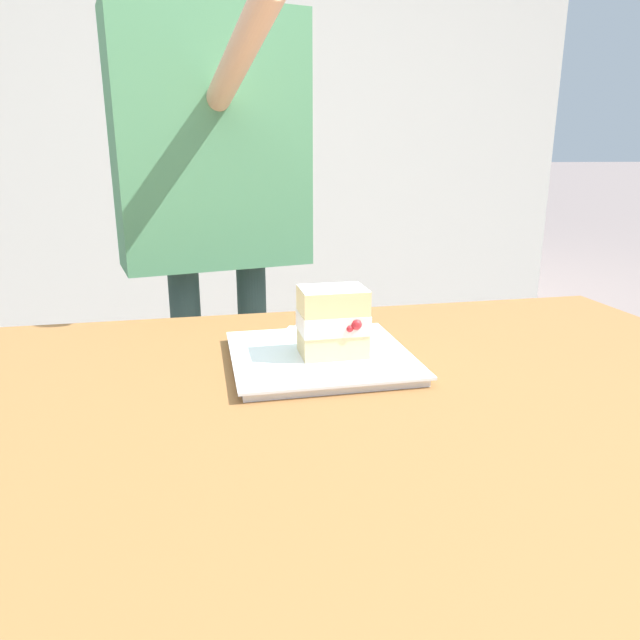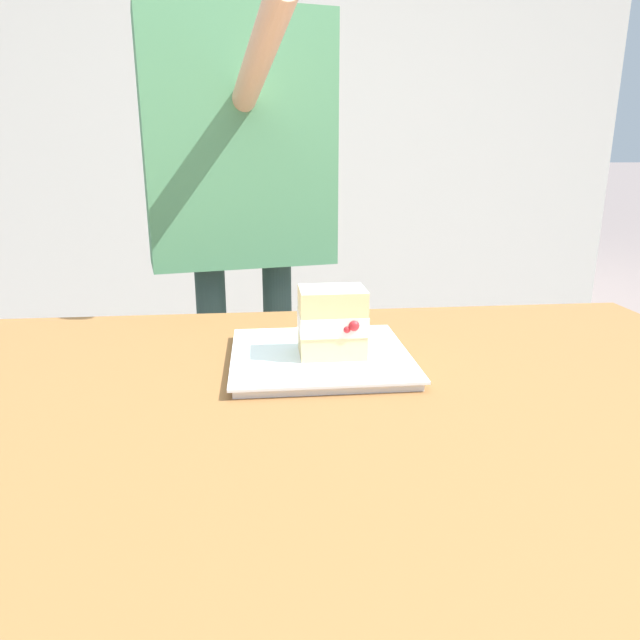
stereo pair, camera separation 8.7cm
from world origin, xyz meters
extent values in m
cylinder|color=brown|center=(0.66, 0.49, 0.37)|extent=(0.07, 0.07, 0.74)
cube|color=brown|center=(0.00, 0.00, 0.76)|extent=(1.44, 1.09, 0.04)
cube|color=white|center=(0.05, 0.24, 0.78)|extent=(0.26, 0.26, 0.01)
cube|color=white|center=(0.05, 0.24, 0.79)|extent=(0.27, 0.27, 0.00)
cube|color=#EAD18C|center=(0.06, 0.23, 0.81)|extent=(0.10, 0.07, 0.04)
cube|color=white|center=(0.06, 0.23, 0.84)|extent=(0.10, 0.07, 0.03)
sphere|color=red|center=(0.09, 0.19, 0.85)|extent=(0.02, 0.02, 0.02)
sphere|color=red|center=(0.08, 0.19, 0.84)|extent=(0.01, 0.01, 0.01)
sphere|color=red|center=(0.07, 0.20, 0.85)|extent=(0.01, 0.01, 0.01)
sphere|color=red|center=(0.06, 0.26, 0.85)|extent=(0.01, 0.01, 0.01)
cube|color=#EAD18C|center=(0.06, 0.23, 0.88)|extent=(0.10, 0.07, 0.04)
cube|color=white|center=(0.06, 0.23, 0.89)|extent=(0.10, 0.07, 0.00)
cylinder|color=silver|center=(0.07, 0.48, 0.78)|extent=(0.07, 0.13, 0.01)
cube|color=silver|center=(0.03, 0.40, 0.78)|extent=(0.03, 0.04, 0.01)
cylinder|color=#334B43|center=(-0.17, 0.85, 0.41)|extent=(0.08, 0.08, 0.82)
cylinder|color=#334B43|center=(0.00, 0.88, 0.41)|extent=(0.08, 0.08, 0.82)
cube|color=#4C895B|center=(-0.09, 0.87, 1.11)|extent=(0.47, 0.28, 0.58)
cylinder|color=#DBA884|center=(-0.04, 0.63, 1.26)|extent=(0.15, 0.47, 0.22)
cube|color=silver|center=(-0.42, 4.21, 1.66)|extent=(4.60, 3.42, 3.32)
camera|label=1|loc=(-0.13, -0.58, 1.08)|focal=32.43mm
camera|label=2|loc=(-0.04, -0.60, 1.08)|focal=32.43mm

